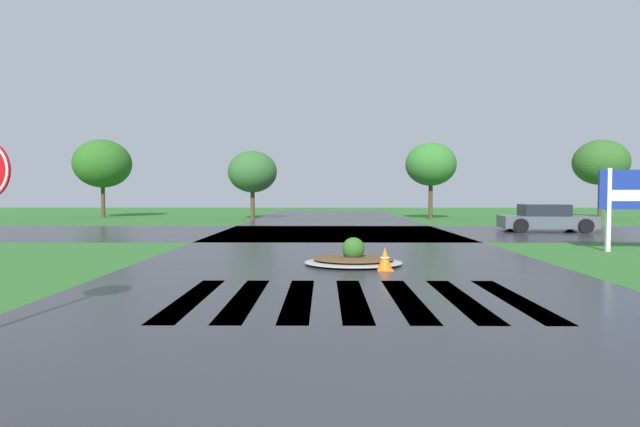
{
  "coord_description": "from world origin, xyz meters",
  "views": [
    {
      "loc": [
        -0.47,
        -2.69,
        1.77
      ],
      "look_at": [
        -0.6,
        12.73,
        1.16
      ],
      "focal_mm": 29.06,
      "sensor_mm": 36.0,
      "label": 1
    }
  ],
  "objects": [
    {
      "name": "car_blue_compact",
      "position": [
        9.72,
        21.15,
        0.59
      ],
      "size": [
        4.22,
        2.36,
        1.25
      ],
      "rotation": [
        0.0,
        0.0,
        -0.09
      ],
      "color": "#4C545B",
      "rests_on": "ground"
    },
    {
      "name": "asphalt_cross_road",
      "position": [
        0.0,
        20.39,
        0.0
      ],
      "size": [
        90.0,
        9.37,
        0.01
      ],
      "primitive_type": "cube",
      "color": "#2B2B30",
      "rests_on": "ground"
    },
    {
      "name": "median_island",
      "position": [
        0.25,
        10.04,
        0.14
      ],
      "size": [
        2.43,
        2.06,
        0.68
      ],
      "color": "#9E9B93",
      "rests_on": "ground"
    },
    {
      "name": "background_treeline",
      "position": [
        -0.86,
        33.47,
        3.72
      ],
      "size": [
        39.16,
        6.46,
        5.66
      ],
      "color": "#4C3823",
      "rests_on": "ground"
    },
    {
      "name": "asphalt_roadway",
      "position": [
        0.0,
        10.0,
        0.0
      ],
      "size": [
        10.41,
        80.0,
        0.01
      ],
      "primitive_type": "cube",
      "color": "#2B2B30",
      "rests_on": "ground"
    },
    {
      "name": "traffic_cone",
      "position": [
        0.92,
        9.09,
        0.26
      ],
      "size": [
        0.36,
        0.36,
        0.54
      ],
      "color": "orange",
      "rests_on": "ground"
    },
    {
      "name": "crosswalk_stripes",
      "position": [
        -0.0,
        5.91,
        0.0
      ],
      "size": [
        5.85,
        3.57,
        0.01
      ],
      "color": "white",
      "rests_on": "ground"
    }
  ]
}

